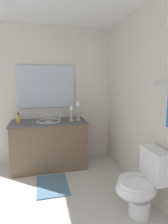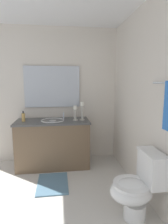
% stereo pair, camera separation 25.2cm
% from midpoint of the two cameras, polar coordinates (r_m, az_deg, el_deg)
% --- Properties ---
extents(floor, '(2.98, 2.58, 0.02)m').
position_cam_midpoint_polar(floor, '(2.46, -14.18, -28.09)').
color(floor, beige).
rests_on(floor, ground).
extents(wall_back, '(2.98, 0.04, 2.45)m').
position_cam_midpoint_polar(wall_back, '(2.32, 18.12, 2.66)').
color(wall_back, silver).
rests_on(wall_back, ground).
extents(wall_left, '(0.04, 2.58, 2.45)m').
position_cam_midpoint_polar(wall_left, '(3.46, -14.78, 4.84)').
color(wall_left, silver).
rests_on(wall_left, ground).
extents(vanity_cabinet, '(0.58, 1.26, 0.82)m').
position_cam_midpoint_polar(vanity_cabinet, '(3.30, -12.91, -9.76)').
color(vanity_cabinet, brown).
rests_on(vanity_cabinet, ground).
extents(sink_basin, '(0.40, 0.40, 0.24)m').
position_cam_midpoint_polar(sink_basin, '(3.20, -13.13, -3.50)').
color(sink_basin, white).
rests_on(sink_basin, vanity_cabinet).
extents(mirror, '(0.02, 1.00, 0.74)m').
position_cam_midpoint_polar(mirror, '(3.41, -13.57, 7.58)').
color(mirror, silver).
extents(candle_holder_tall, '(0.09, 0.09, 0.32)m').
position_cam_midpoint_polar(candle_holder_tall, '(3.18, -4.03, 0.39)').
color(candle_holder_tall, '#B7B2A5').
rests_on(candle_holder_tall, vanity_cabinet).
extents(candle_holder_short, '(0.09, 0.09, 0.26)m').
position_cam_midpoint_polar(candle_holder_short, '(3.16, -6.17, -0.30)').
color(candle_holder_short, '#B7B2A5').
rests_on(candle_holder_short, vanity_cabinet).
extents(soap_bottle, '(0.06, 0.06, 0.18)m').
position_cam_midpoint_polar(soap_bottle, '(3.20, -21.87, -1.87)').
color(soap_bottle, '#E5B259').
rests_on(soap_bottle, vanity_cabinet).
extents(toilet, '(0.39, 0.54, 0.75)m').
position_cam_midpoint_polar(toilet, '(2.23, 14.14, -20.80)').
color(toilet, white).
rests_on(toilet, ground).
extents(bath_mat, '(0.60, 0.44, 0.02)m').
position_cam_midpoint_polar(bath_mat, '(2.90, -12.43, -21.32)').
color(bath_mat, slate).
rests_on(bath_mat, ground).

